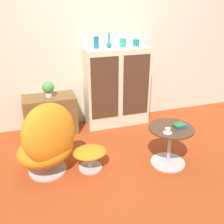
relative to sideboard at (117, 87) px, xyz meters
name	(u,v)px	position (x,y,z in m)	size (l,w,h in m)	color
ground_plane	(129,170)	(-0.27, -1.28, -0.61)	(12.00, 12.00, 0.00)	#9E3D19
wall_back	(95,41)	(-0.27, 0.23, 0.69)	(6.40, 0.06, 2.60)	beige
sideboard	(117,87)	(0.00, 0.00, 0.00)	(0.99, 0.40, 1.23)	beige
tv_console	(51,115)	(-1.05, -0.01, -0.33)	(0.76, 0.42, 0.58)	brown
egg_chair	(48,142)	(-1.17, -1.04, -0.20)	(0.88, 0.86, 0.91)	#B7B7BC
ottoman	(90,154)	(-0.71, -1.10, -0.42)	(0.40, 0.34, 0.27)	#B7B7BC
coffee_table	(170,143)	(0.24, -1.29, -0.33)	(0.54, 0.54, 0.50)	#B7B7BC
vase_leftmost	(96,42)	(-0.31, 0.00, 0.70)	(0.07, 0.07, 0.17)	#196699
vase_inner_left	(109,44)	(-0.12, 0.00, 0.67)	(0.08, 0.08, 0.21)	#147A75
vase_inner_right	(123,43)	(0.10, 0.00, 0.67)	(0.09, 0.09, 0.12)	teal
vase_rightmost	(136,43)	(0.31, 0.00, 0.66)	(0.10, 0.10, 0.10)	#147A75
potted_plant	(48,88)	(-1.04, -0.01, 0.09)	(0.17, 0.17, 0.22)	silver
teacup	(168,131)	(0.13, -1.40, -0.09)	(0.10, 0.10, 0.06)	silver
book_stack	(180,125)	(0.35, -1.31, -0.10)	(0.16, 0.12, 0.04)	#1E478C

